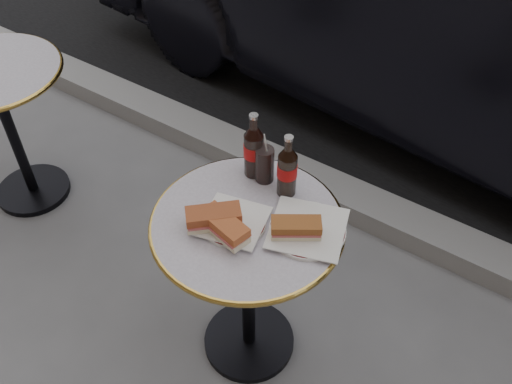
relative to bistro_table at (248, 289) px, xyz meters
The scene contains 12 objects.
ground 0.37m from the bistro_table, ahead, with size 80.00×80.00×0.00m, color slate.
curb 0.95m from the bistro_table, 90.00° to the left, with size 40.00×0.20×0.12m, color gray.
bistro_table is the anchor object (origin of this frame).
bistro_table_second 1.40m from the bistro_table, behind, with size 0.62×0.62×0.73m, color #BAB2C4, non-canonical shape.
plate_left 0.37m from the bistro_table, 130.67° to the right, with size 0.20×0.20×0.01m, color silver.
plate_right 0.42m from the bistro_table, 20.63° to the left, with size 0.24×0.24×0.01m, color white.
sandwich_left_a 0.42m from the bistro_table, 132.11° to the right, with size 0.17×0.08×0.06m, color #A04B28.
sandwich_left_b 0.42m from the bistro_table, 104.08° to the right, with size 0.17×0.08×0.06m, color #B7582E.
sandwich_right 0.44m from the bistro_table, ahead, with size 0.15×0.07×0.05m, color #965226.
cola_bottle_left 0.54m from the bistro_table, 118.57° to the left, with size 0.07×0.07×0.25m, color black, non-canonical shape.
cola_bottle_right 0.52m from the bistro_table, 79.28° to the left, with size 0.07×0.07×0.24m, color black, non-canonical shape.
cola_glass 0.48m from the bistro_table, 107.50° to the left, with size 0.07×0.07×0.13m, color black.
Camera 1 is at (0.69, -0.98, 2.06)m, focal length 40.00 mm.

